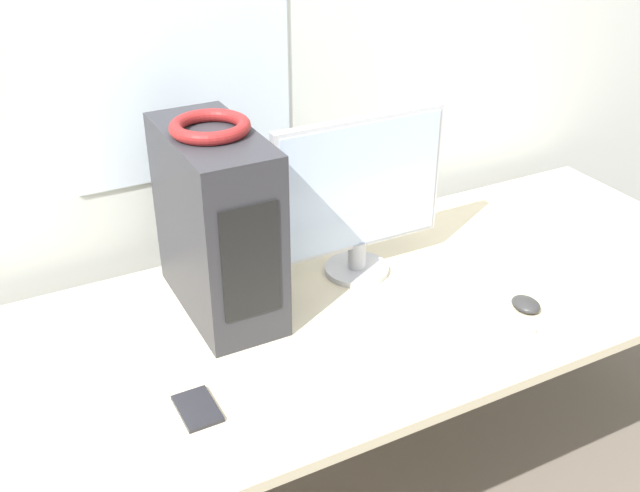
% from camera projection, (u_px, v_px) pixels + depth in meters
% --- Properties ---
extents(wall_back, '(8.00, 0.07, 2.70)m').
position_uv_depth(wall_back, '(248.00, 40.00, 2.09)').
color(wall_back, silver).
rests_on(wall_back, ground_plane).
extents(desk, '(2.38, 0.87, 0.78)m').
position_uv_depth(desk, '(343.00, 324.00, 1.96)').
color(desk, beige).
rests_on(desk, ground_plane).
extents(pc_tower, '(0.20, 0.42, 0.48)m').
position_uv_depth(pc_tower, '(217.00, 224.00, 1.85)').
color(pc_tower, '#2D2D33').
rests_on(pc_tower, desk).
extents(headphones, '(0.19, 0.19, 0.03)m').
position_uv_depth(headphones, '(210.00, 126.00, 1.72)').
color(headphones, maroon).
rests_on(headphones, pc_tower).
extents(monitor_main, '(0.49, 0.18, 0.45)m').
position_uv_depth(monitor_main, '(359.00, 194.00, 1.99)').
color(monitor_main, '#B7B7BC').
rests_on(monitor_main, desk).
extents(keyboard, '(0.43, 0.14, 0.02)m').
position_uv_depth(keyboard, '(447.00, 340.00, 1.81)').
color(keyboard, silver).
rests_on(keyboard, desk).
extents(mouse, '(0.07, 0.08, 0.03)m').
position_uv_depth(mouse, '(526.00, 304.00, 1.94)').
color(mouse, '#2D2D2D').
rests_on(mouse, desk).
extents(cell_phone, '(0.08, 0.12, 0.01)m').
position_uv_depth(cell_phone, '(197.00, 409.00, 1.60)').
color(cell_phone, '#232328').
rests_on(cell_phone, desk).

